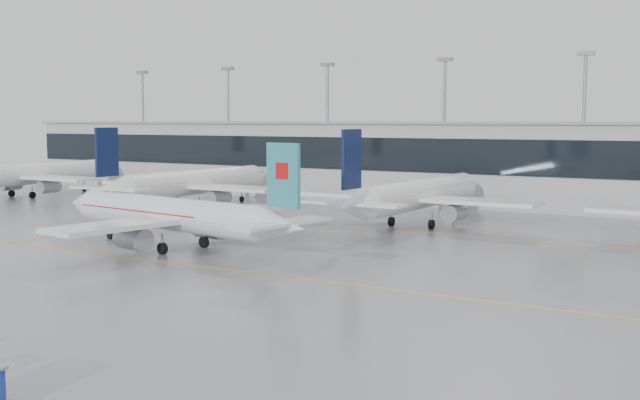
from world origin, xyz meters
The scene contains 12 objects.
ground centered at (0.00, 0.00, 0.00)m, with size 320.00×320.00×0.00m, color gray.
taxi_line_main centered at (0.00, 0.00, 0.01)m, with size 120.00×0.25×0.01m, color gold.
taxi_line_north centered at (0.00, 30.00, 0.01)m, with size 120.00×0.25×0.01m, color gold.
taxi_line_cross centered at (-30.00, 15.00, 0.01)m, with size 0.25×60.00×0.01m, color gold.
terminal centered at (0.00, 62.00, 6.00)m, with size 180.00×15.00×12.00m, color #AAAAAE.
terminal_glass centered at (0.00, 54.45, 7.50)m, with size 180.00×0.20×5.00m, color black.
terminal_roof centered at (0.00, 62.00, 12.20)m, with size 182.00×16.00×0.40m, color gray.
light_masts centered at (0.00, 68.00, 13.34)m, with size 156.40×1.00×22.60m.
air_canada_jet centered at (-12.68, 5.65, 3.36)m, with size 34.66×27.47×10.68m.
parked_jet_a centered at (-70.00, 33.69, 3.71)m, with size 29.64×36.96×11.72m.
parked_jet_b centered at (-35.00, 33.69, 3.71)m, with size 29.64×36.96×11.72m.
parked_jet_c centered at (0.00, 33.69, 3.71)m, with size 29.64×36.96×11.72m.
Camera 1 is at (40.03, -52.92, 12.60)m, focal length 45.00 mm.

